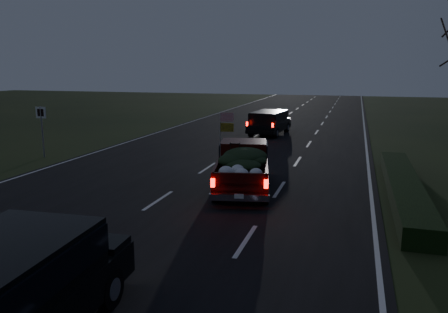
% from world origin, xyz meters
% --- Properties ---
extents(ground, '(120.00, 120.00, 0.00)m').
position_xyz_m(ground, '(0.00, 0.00, 0.00)').
color(ground, black).
rests_on(ground, ground).
extents(road_asphalt, '(14.00, 120.00, 0.02)m').
position_xyz_m(road_asphalt, '(0.00, 0.00, 0.01)').
color(road_asphalt, black).
rests_on(road_asphalt, ground).
extents(hedge_row, '(1.00, 10.00, 0.60)m').
position_xyz_m(hedge_row, '(7.80, 3.00, 0.30)').
color(hedge_row, black).
rests_on(hedge_row, ground).
extents(route_sign, '(0.55, 0.08, 2.50)m').
position_xyz_m(route_sign, '(-8.50, 5.00, 1.66)').
color(route_sign, gray).
rests_on(route_sign, ground).
extents(pickup_truck, '(2.71, 4.96, 2.46)m').
position_xyz_m(pickup_truck, '(2.30, 2.24, 0.92)').
color(pickup_truck, '#350A07').
rests_on(pickup_truck, ground).
extents(lead_suv, '(2.22, 4.53, 1.26)m').
position_xyz_m(lead_suv, '(0.67, 15.54, 0.95)').
color(lead_suv, black).
rests_on(lead_suv, ground).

